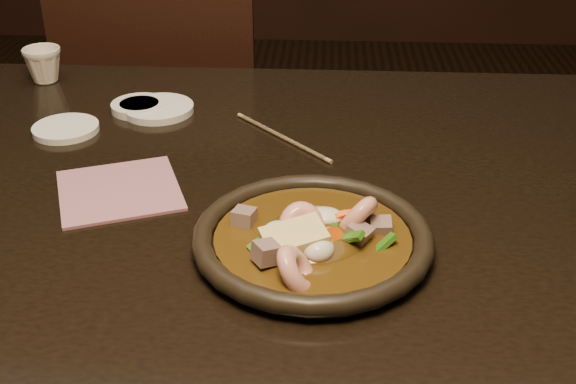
# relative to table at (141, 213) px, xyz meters

# --- Properties ---
(table) EXTENTS (1.60, 0.90, 0.75)m
(table) POSITION_rel_table_xyz_m (0.00, 0.00, 0.00)
(table) COLOR black
(table) RESTS_ON floor
(chair) EXTENTS (0.48, 0.48, 0.99)m
(chair) POSITION_rel_table_xyz_m (-0.11, 0.69, -0.14)
(chair) COLOR black
(chair) RESTS_ON floor
(plate) EXTENTS (0.30, 0.30, 0.03)m
(plate) POSITION_rel_table_xyz_m (0.27, -0.20, 0.09)
(plate) COLOR black
(plate) RESTS_ON table
(stirfry) EXTENTS (0.21, 0.18, 0.07)m
(stirfry) POSITION_rel_table_xyz_m (0.27, -0.20, 0.10)
(stirfry) COLOR #3D280B
(stirfry) RESTS_ON plate
(soy_dish) EXTENTS (0.10, 0.10, 0.01)m
(soy_dish) POSITION_rel_table_xyz_m (-0.05, 0.23, 0.08)
(soy_dish) COLOR white
(soy_dish) RESTS_ON table
(saucer_left) EXTENTS (0.11, 0.11, 0.01)m
(saucer_left) POSITION_rel_table_xyz_m (-0.15, 0.13, 0.08)
(saucer_left) COLOR white
(saucer_left) RESTS_ON table
(saucer_right) EXTENTS (0.12, 0.12, 0.01)m
(saucer_right) POSITION_rel_table_xyz_m (-0.01, 0.22, 0.08)
(saucer_right) COLOR white
(saucer_right) RESTS_ON table
(tea_cup) EXTENTS (0.09, 0.09, 0.07)m
(tea_cup) POSITION_rel_table_xyz_m (-0.26, 0.35, 0.11)
(tea_cup) COLOR silver
(tea_cup) RESTS_ON table
(chopsticks) EXTENTS (0.17, 0.18, 0.01)m
(chopsticks) POSITION_rel_table_xyz_m (0.21, 0.12, 0.08)
(chopsticks) COLOR tan
(chopsticks) RESTS_ON table
(napkin) EXTENTS (0.21, 0.21, 0.00)m
(napkin) POSITION_rel_table_xyz_m (-0.01, -0.07, 0.08)
(napkin) COLOR #9B5F6C
(napkin) RESTS_ON table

